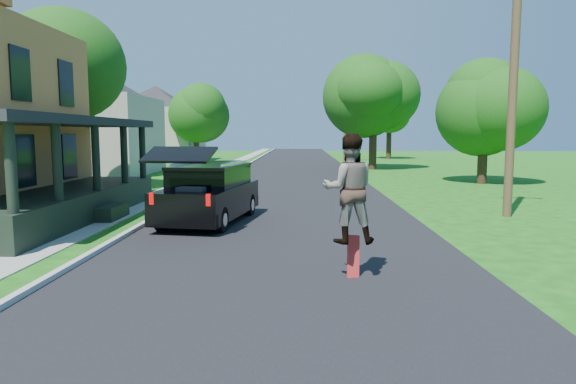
{
  "coord_description": "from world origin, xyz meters",
  "views": [
    {
      "loc": [
        0.44,
        -9.44,
        2.62
      ],
      "look_at": [
        0.12,
        3.0,
        1.2
      ],
      "focal_mm": 32.0,
      "sensor_mm": 36.0,
      "label": 1
    }
  ],
  "objects_px": {
    "black_suv": "(209,193)",
    "skateboarder": "(349,189)",
    "tree_right_near": "(484,97)",
    "utility_pole_near": "(514,61)"
  },
  "relations": [
    {
      "from": "black_suv",
      "to": "skateboarder",
      "type": "relative_size",
      "value": 2.63
    },
    {
      "from": "skateboarder",
      "to": "tree_right_near",
      "type": "bearing_deg",
      "value": -117.22
    },
    {
      "from": "skateboarder",
      "to": "utility_pole_near",
      "type": "height_order",
      "value": "utility_pole_near"
    },
    {
      "from": "tree_right_near",
      "to": "utility_pole_near",
      "type": "height_order",
      "value": "utility_pole_near"
    },
    {
      "from": "tree_right_near",
      "to": "skateboarder",
      "type": "bearing_deg",
      "value": -115.53
    },
    {
      "from": "utility_pole_near",
      "to": "tree_right_near",
      "type": "bearing_deg",
      "value": 85.18
    },
    {
      "from": "tree_right_near",
      "to": "black_suv",
      "type": "bearing_deg",
      "value": -134.82
    },
    {
      "from": "black_suv",
      "to": "skateboarder",
      "type": "xyz_separation_m",
      "value": [
        3.57,
        -5.84,
        0.76
      ]
    },
    {
      "from": "skateboarder",
      "to": "tree_right_near",
      "type": "distance_m",
      "value": 20.34
    },
    {
      "from": "tree_right_near",
      "to": "utility_pole_near",
      "type": "xyz_separation_m",
      "value": [
        -2.97,
        -11.0,
        0.34
      ]
    }
  ]
}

